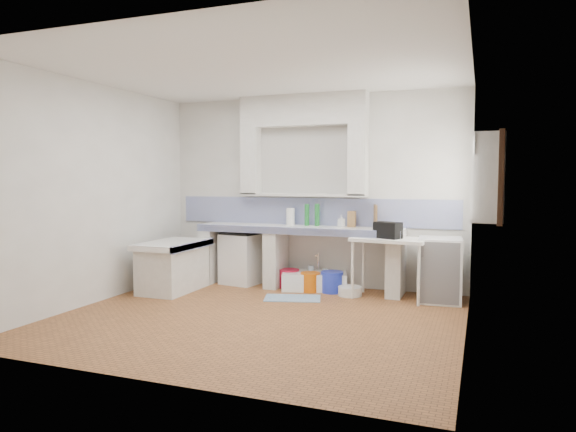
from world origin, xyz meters
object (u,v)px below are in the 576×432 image
(stove, at_px, (242,259))
(sink, at_px, (314,282))
(side_table, at_px, (389,268))
(fridge, at_px, (440,270))

(stove, xyz_separation_m, sink, (1.16, -0.02, -0.27))
(side_table, height_order, fridge, fridge)
(stove, bearing_deg, sink, 8.81)
(stove, xyz_separation_m, side_table, (2.26, -0.23, 0.03))
(fridge, bearing_deg, side_table, -177.45)
(fridge, bearing_deg, stove, 172.90)
(sink, height_order, fridge, fridge)
(sink, distance_m, fridge, 1.77)
(stove, height_order, side_table, stove)
(stove, relative_size, sink, 0.83)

